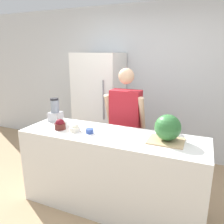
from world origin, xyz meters
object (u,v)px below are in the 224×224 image
at_px(watermelon, 168,127).
at_px(blender, 55,111).
at_px(bowl_small_blue, 90,131).
at_px(refrigerator, 100,105).
at_px(bowl_cream, 75,128).
at_px(person, 125,126).
at_px(bowl_cherries, 60,125).

height_order(watermelon, blender, blender).
bearing_deg(bowl_small_blue, blender, 160.06).
distance_m(refrigerator, bowl_cream, 1.40).
distance_m(person, blender, 0.97).
bearing_deg(bowl_cherries, blender, 135.33).
relative_size(person, bowl_cream, 13.18).
bearing_deg(bowl_cream, person, 62.01).
height_order(refrigerator, watermelon, refrigerator).
relative_size(bowl_cherries, blender, 0.42).
bearing_deg(refrigerator, blender, -95.59).
bearing_deg(refrigerator, bowl_cherries, -83.87).
xyz_separation_m(person, bowl_small_blue, (-0.19, -0.69, 0.13)).
distance_m(refrigerator, bowl_cherries, 1.37).
xyz_separation_m(bowl_cherries, blender, (-0.25, 0.25, 0.08)).
bearing_deg(blender, refrigerator, 84.41).
height_order(refrigerator, bowl_small_blue, refrigerator).
relative_size(bowl_cherries, bowl_small_blue, 1.46).
xyz_separation_m(watermelon, bowl_cherries, (-1.23, -0.13, -0.09)).
bearing_deg(bowl_small_blue, bowl_cream, -176.04).
height_order(refrigerator, bowl_cream, refrigerator).
relative_size(watermelon, blender, 0.87).
xyz_separation_m(refrigerator, person, (0.72, -0.66, -0.08)).
bearing_deg(bowl_cream, blender, 151.81).
bearing_deg(refrigerator, watermelon, -41.90).
bearing_deg(blender, watermelon, -4.79).
bearing_deg(bowl_cream, bowl_cherries, -178.23).
bearing_deg(bowl_small_blue, bowl_cherries, -177.19).
distance_m(refrigerator, person, 0.98).
relative_size(bowl_cream, blender, 0.40).
distance_m(refrigerator, watermelon, 1.86).
height_order(person, bowl_cherries, person).
bearing_deg(person, watermelon, -41.31).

